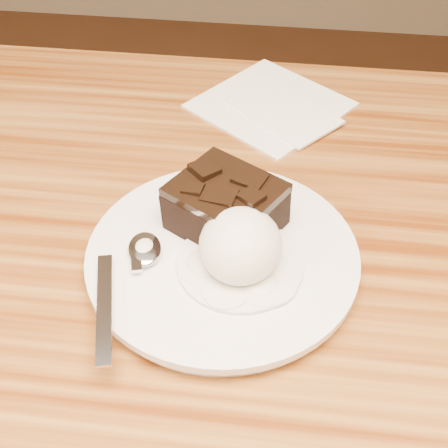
# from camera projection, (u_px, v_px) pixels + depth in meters

# --- Properties ---
(plate) EXTENTS (0.22, 0.22, 0.02)m
(plate) POSITION_uv_depth(u_px,v_px,m) (222.00, 260.00, 0.51)
(plate) COLOR white
(plate) RESTS_ON dining_table
(brownie) EXTENTS (0.10, 0.10, 0.04)m
(brownie) POSITION_uv_depth(u_px,v_px,m) (226.00, 209.00, 0.51)
(brownie) COLOR black
(brownie) RESTS_ON plate
(ice_cream_scoop) EXTENTS (0.06, 0.07, 0.05)m
(ice_cream_scoop) POSITION_uv_depth(u_px,v_px,m) (240.00, 245.00, 0.48)
(ice_cream_scoop) COLOR white
(ice_cream_scoop) RESTS_ON plate
(melt_puddle) EXTENTS (0.10, 0.10, 0.00)m
(melt_puddle) POSITION_uv_depth(u_px,v_px,m) (240.00, 264.00, 0.49)
(melt_puddle) COLOR silver
(melt_puddle) RESTS_ON plate
(spoon) EXTENTS (0.06, 0.16, 0.01)m
(spoon) POSITION_uv_depth(u_px,v_px,m) (145.00, 250.00, 0.50)
(spoon) COLOR silver
(spoon) RESTS_ON plate
(napkin) EXTENTS (0.19, 0.19, 0.01)m
(napkin) POSITION_uv_depth(u_px,v_px,m) (270.00, 104.00, 0.69)
(napkin) COLOR white
(napkin) RESTS_ON dining_table
(crumb_a) EXTENTS (0.01, 0.01, 0.00)m
(crumb_a) POSITION_uv_depth(u_px,v_px,m) (255.00, 253.00, 0.50)
(crumb_a) COLOR black
(crumb_a) RESTS_ON plate
(crumb_b) EXTENTS (0.01, 0.01, 0.00)m
(crumb_b) POSITION_uv_depth(u_px,v_px,m) (207.00, 265.00, 0.49)
(crumb_b) COLOR black
(crumb_b) RESTS_ON plate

